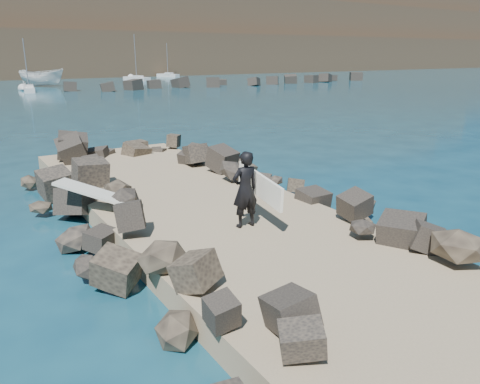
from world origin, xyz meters
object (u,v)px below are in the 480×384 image
(boat_imported, at_px, (42,77))
(surfer_with_board, at_px, (247,189))
(surfboard_resting, at_px, (95,196))
(sailboat_f, at_px, (168,75))

(boat_imported, distance_m, surfer_with_board, 70.32)
(surfboard_resting, relative_size, sailboat_f, 0.33)
(surfboard_resting, height_order, boat_imported, boat_imported)
(surfboard_resting, distance_m, boat_imported, 67.40)
(surfer_with_board, distance_m, sailboat_f, 95.21)
(boat_imported, bearing_deg, sailboat_f, -22.41)
(boat_imported, height_order, surfer_with_board, boat_imported)
(surfboard_resting, distance_m, surfer_with_board, 4.54)
(boat_imported, xyz_separation_m, surfer_with_board, (-7.48, -69.92, 0.24))
(sailboat_f, bearing_deg, surfer_with_board, -112.63)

